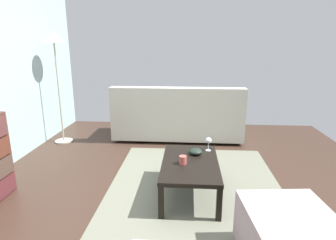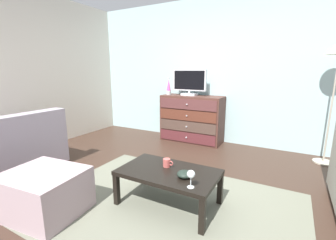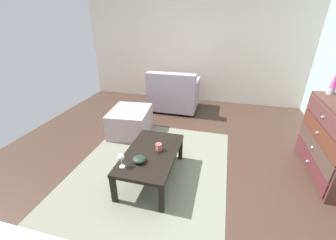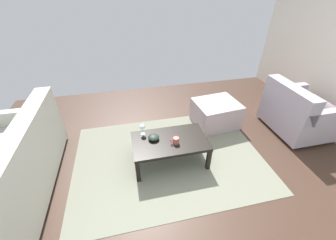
{
  "view_description": "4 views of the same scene",
  "coord_description": "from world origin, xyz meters",
  "px_view_note": "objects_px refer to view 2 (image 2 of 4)",
  "views": [
    {
      "loc": [
        -2.5,
        -0.11,
        1.54
      ],
      "look_at": [
        0.05,
        0.08,
        0.85
      ],
      "focal_mm": 30.09,
      "sensor_mm": 36.0,
      "label": 1
    },
    {
      "loc": [
        1.22,
        -2.01,
        1.35
      ],
      "look_at": [
        0.24,
        -0.23,
        0.91
      ],
      "focal_mm": 24.58,
      "sensor_mm": 36.0,
      "label": 2
    },
    {
      "loc": [
        2.16,
        0.58,
        1.79
      ],
      "look_at": [
        -0.07,
        -0.01,
        0.67
      ],
      "focal_mm": 23.15,
      "sensor_mm": 36.0,
      "label": 3
    },
    {
      "loc": [
        0.68,
        1.89,
        2.12
      ],
      "look_at": [
        0.21,
        -0.23,
        0.63
      ],
      "focal_mm": 22.15,
      "sensor_mm": 36.0,
      "label": 4
    }
  ],
  "objects_px": {
    "lava_lamp": "(169,87)",
    "mug": "(167,163)",
    "dresser": "(192,119)",
    "wine_glass": "(191,175)",
    "ottoman": "(45,192)",
    "coffee_table": "(169,175)",
    "armchair": "(21,146)",
    "bowl_decorative": "(185,174)",
    "tv": "(189,82)"
  },
  "relations": [
    {
      "from": "coffee_table",
      "to": "mug",
      "type": "bearing_deg",
      "value": 128.5
    },
    {
      "from": "dresser",
      "to": "ottoman",
      "type": "height_order",
      "value": "dresser"
    },
    {
      "from": "coffee_table",
      "to": "wine_glass",
      "type": "height_order",
      "value": "wine_glass"
    },
    {
      "from": "tv",
      "to": "ottoman",
      "type": "height_order",
      "value": "tv"
    },
    {
      "from": "lava_lamp",
      "to": "armchair",
      "type": "height_order",
      "value": "lava_lamp"
    },
    {
      "from": "bowl_decorative",
      "to": "tv",
      "type": "bearing_deg",
      "value": 112.68
    },
    {
      "from": "ottoman",
      "to": "bowl_decorative",
      "type": "bearing_deg",
      "value": 28.41
    },
    {
      "from": "tv",
      "to": "ottoman",
      "type": "relative_size",
      "value": 0.93
    },
    {
      "from": "tv",
      "to": "bowl_decorative",
      "type": "height_order",
      "value": "tv"
    },
    {
      "from": "dresser",
      "to": "mug",
      "type": "relative_size",
      "value": 10.13
    },
    {
      "from": "dresser",
      "to": "lava_lamp",
      "type": "height_order",
      "value": "lava_lamp"
    },
    {
      "from": "bowl_decorative",
      "to": "mug",
      "type": "bearing_deg",
      "value": 152.67
    },
    {
      "from": "armchair",
      "to": "dresser",
      "type": "bearing_deg",
      "value": 57.13
    },
    {
      "from": "lava_lamp",
      "to": "bowl_decorative",
      "type": "xyz_separation_m",
      "value": [
        1.32,
        -2.12,
        -0.63
      ]
    },
    {
      "from": "armchair",
      "to": "tv",
      "type": "bearing_deg",
      "value": 58.67
    },
    {
      "from": "coffee_table",
      "to": "bowl_decorative",
      "type": "xyz_separation_m",
      "value": [
        0.2,
        -0.06,
        0.08
      ]
    },
    {
      "from": "bowl_decorative",
      "to": "ottoman",
      "type": "bearing_deg",
      "value": -151.59
    },
    {
      "from": "coffee_table",
      "to": "ottoman",
      "type": "relative_size",
      "value": 1.4
    },
    {
      "from": "dresser",
      "to": "wine_glass",
      "type": "relative_size",
      "value": 7.35
    },
    {
      "from": "dresser",
      "to": "coffee_table",
      "type": "xyz_separation_m",
      "value": [
        0.64,
        -2.1,
        -0.12
      ]
    },
    {
      "from": "armchair",
      "to": "ottoman",
      "type": "distance_m",
      "value": 1.27
    },
    {
      "from": "armchair",
      "to": "ottoman",
      "type": "bearing_deg",
      "value": -21.2
    },
    {
      "from": "ottoman",
      "to": "armchair",
      "type": "bearing_deg",
      "value": 158.8
    },
    {
      "from": "tv",
      "to": "coffee_table",
      "type": "height_order",
      "value": "tv"
    },
    {
      "from": "mug",
      "to": "ottoman",
      "type": "xyz_separation_m",
      "value": [
        -0.91,
        -0.77,
        -0.2
      ]
    },
    {
      "from": "coffee_table",
      "to": "wine_glass",
      "type": "xyz_separation_m",
      "value": [
        0.33,
        -0.21,
        0.16
      ]
    },
    {
      "from": "coffee_table",
      "to": "ottoman",
      "type": "bearing_deg",
      "value": -144.34
    },
    {
      "from": "coffee_table",
      "to": "mug",
      "type": "xyz_separation_m",
      "value": [
        -0.06,
        0.08,
        0.09
      ]
    },
    {
      "from": "tv",
      "to": "ottoman",
      "type": "xyz_separation_m",
      "value": [
        -0.26,
        -2.82,
        -0.93
      ]
    },
    {
      "from": "tv",
      "to": "mug",
      "type": "relative_size",
      "value": 5.71
    },
    {
      "from": "dresser",
      "to": "lava_lamp",
      "type": "xyz_separation_m",
      "value": [
        -0.48,
        -0.04,
        0.59
      ]
    },
    {
      "from": "dresser",
      "to": "armchair",
      "type": "relative_size",
      "value": 1.22
    },
    {
      "from": "dresser",
      "to": "bowl_decorative",
      "type": "relative_size",
      "value": 7.98
    },
    {
      "from": "coffee_table",
      "to": "armchair",
      "type": "relative_size",
      "value": 1.03
    },
    {
      "from": "wine_glass",
      "to": "mug",
      "type": "relative_size",
      "value": 1.38
    },
    {
      "from": "wine_glass",
      "to": "ottoman",
      "type": "relative_size",
      "value": 0.22
    },
    {
      "from": "dresser",
      "to": "tv",
      "type": "bearing_deg",
      "value": 161.9
    },
    {
      "from": "tv",
      "to": "armchair",
      "type": "relative_size",
      "value": 0.69
    },
    {
      "from": "tv",
      "to": "mug",
      "type": "bearing_deg",
      "value": -72.41
    },
    {
      "from": "bowl_decorative",
      "to": "ottoman",
      "type": "xyz_separation_m",
      "value": [
        -1.17,
        -0.63,
        -0.19
      ]
    },
    {
      "from": "bowl_decorative",
      "to": "armchair",
      "type": "distance_m",
      "value": 2.36
    },
    {
      "from": "dresser",
      "to": "wine_glass",
      "type": "height_order",
      "value": "dresser"
    },
    {
      "from": "armchair",
      "to": "ottoman",
      "type": "height_order",
      "value": "armchair"
    },
    {
      "from": "tv",
      "to": "bowl_decorative",
      "type": "bearing_deg",
      "value": -67.32
    },
    {
      "from": "lava_lamp",
      "to": "ottoman",
      "type": "height_order",
      "value": "lava_lamp"
    },
    {
      "from": "coffee_table",
      "to": "mug",
      "type": "relative_size",
      "value": 8.58
    },
    {
      "from": "dresser",
      "to": "ottoman",
      "type": "distance_m",
      "value": 2.82
    },
    {
      "from": "dresser",
      "to": "mug",
      "type": "xyz_separation_m",
      "value": [
        0.58,
        -2.02,
        -0.03
      ]
    },
    {
      "from": "coffee_table",
      "to": "bowl_decorative",
      "type": "relative_size",
      "value": 6.76
    },
    {
      "from": "lava_lamp",
      "to": "mug",
      "type": "bearing_deg",
      "value": -61.99
    }
  ]
}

